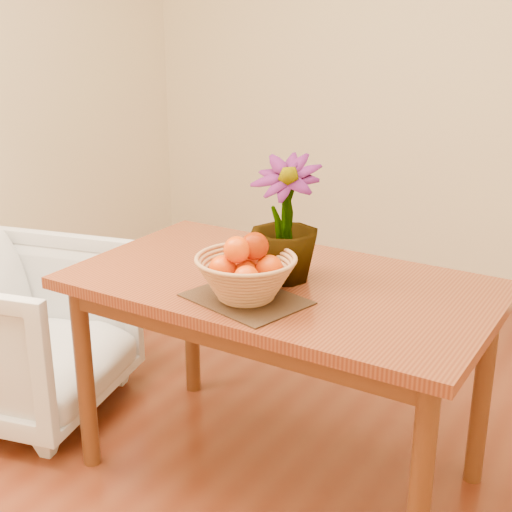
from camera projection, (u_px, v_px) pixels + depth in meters
The scene contains 7 objects.
wall_back at pixel (465, 59), 3.74m from camera, with size 4.00×0.02×2.70m, color beige.
table at pixel (281, 304), 2.40m from camera, with size 1.40×0.80×0.75m.
placemat at pixel (246, 299), 2.20m from camera, with size 0.35×0.27×0.01m, color #3E2816.
wicker_basket at pixel (246, 279), 2.18m from camera, with size 0.31×0.31×0.13m.
orange_pile at pixel (247, 260), 2.17m from camera, with size 0.20×0.20×0.15m.
potted_plant at pixel (285, 219), 2.31m from camera, with size 0.23×0.23×0.41m, color #154012.
armchair at pixel (22, 324), 2.92m from camera, with size 0.74×0.69×0.76m, color #8D6F61.
Camera 1 is at (1.08, -1.63, 1.60)m, focal length 50.00 mm.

